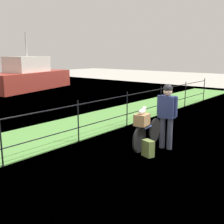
{
  "coord_description": "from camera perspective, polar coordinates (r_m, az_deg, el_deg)",
  "views": [
    {
      "loc": [
        -4.98,
        -3.21,
        2.4
      ],
      "look_at": [
        0.43,
        1.31,
        0.9
      ],
      "focal_mm": 43.59,
      "sensor_mm": 36.0,
      "label": 1
    }
  ],
  "objects": [
    {
      "name": "moored_boat_near",
      "position": [
        19.84,
        -17.18,
        6.99
      ],
      "size": [
        7.23,
        4.18,
        3.85
      ],
      "color": "#9E3328",
      "rests_on": "ground"
    },
    {
      "name": "ground_plane",
      "position": [
        6.39,
        6.64,
        -10.13
      ],
      "size": [
        60.0,
        60.0,
        0.0
      ],
      "primitive_type": "plane",
      "color": "#B2ADA3"
    },
    {
      "name": "wooden_crate",
      "position": [
        6.77,
        6.3,
        -1.59
      ],
      "size": [
        0.41,
        0.35,
        0.28
      ],
      "primitive_type": "cube",
      "rotation": [
        0.0,
        0.0,
        0.14
      ],
      "color": "#A87F51",
      "rests_on": "bicycle_main"
    },
    {
      "name": "cyclist_person",
      "position": [
        7.02,
        11.45,
        0.27
      ],
      "size": [
        0.31,
        0.54,
        1.68
      ],
      "color": "#383D51",
      "rests_on": "ground"
    },
    {
      "name": "terrier_dog",
      "position": [
        6.74,
        6.43,
        0.26
      ],
      "size": [
        0.32,
        0.18,
        0.18
      ],
      "color": "silver",
      "rests_on": "wooden_crate"
    },
    {
      "name": "backpack_on_paving",
      "position": [
        6.61,
        7.57,
        -7.56
      ],
      "size": [
        0.25,
        0.32,
        0.4
      ],
      "primitive_type": "cube",
      "rotation": [
        0.0,
        0.0,
        4.42
      ],
      "color": "olive",
      "rests_on": "ground"
    },
    {
      "name": "bicycle_main",
      "position": [
        7.19,
        7.4,
        -4.62
      ],
      "size": [
        1.62,
        0.29,
        0.67
      ],
      "color": "black",
      "rests_on": "ground"
    },
    {
      "name": "iron_fence",
      "position": [
        7.52,
        -7.12,
        -1.26
      ],
      "size": [
        18.04,
        0.04,
        1.17
      ],
      "color": "black",
      "rests_on": "ground"
    },
    {
      "name": "grass_strip",
      "position": [
        8.6,
        -12.58,
        -4.4
      ],
      "size": [
        27.0,
        2.4,
        0.03
      ],
      "primitive_type": "cube",
      "color": "#569342",
      "rests_on": "ground"
    }
  ]
}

